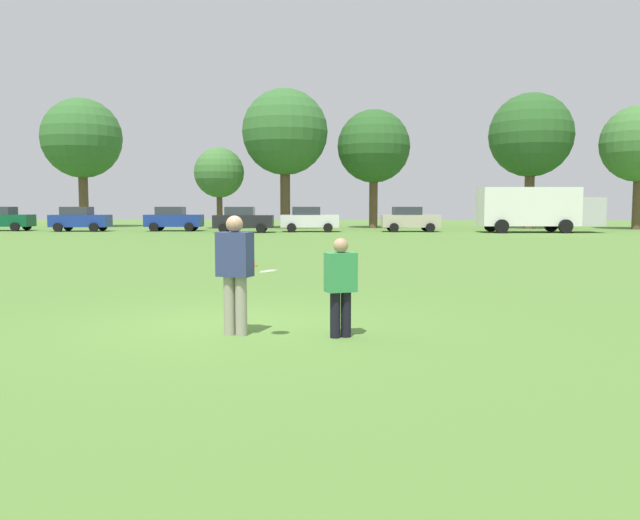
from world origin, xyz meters
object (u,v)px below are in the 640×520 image
traffic_cone (252,259)px  parked_car_mid_left (80,219)px  parked_car_mid_right (243,219)px  parked_car_center (173,219)px  parked_car_near_right (309,219)px  player_thrower (235,268)px  box_truck (537,208)px  frisbee (268,271)px  parked_car_far_right (409,219)px  player_defender (341,282)px  parked_car_near_left (3,219)px

traffic_cone → parked_car_mid_left: size_ratio=0.11×
parked_car_mid_left → parked_car_mid_right: (12.44, -1.31, 0.00)m
parked_car_center → parked_car_near_right: same height
player_thrower → box_truck: size_ratio=0.20×
frisbee → parked_car_mid_left: 42.14m
frisbee → parked_car_far_right: parked_car_far_right is taller
player_defender → parked_car_mid_left: size_ratio=0.33×
player_thrower → parked_car_near_right: size_ratio=0.41×
traffic_cone → parked_car_near_right: parked_car_near_right is taller
parked_car_near_left → parked_car_mid_right: (18.70, -1.98, 0.00)m
traffic_cone → box_truck: size_ratio=0.06×
parked_car_mid_right → parked_car_near_right: size_ratio=1.00×
player_defender → parked_car_near_left: bearing=124.8°
parked_car_mid_left → box_truck: 33.27m
parked_car_near_right → parked_car_far_right: same height
traffic_cone → parked_car_near_right: (-0.11, 26.69, 0.69)m
parked_car_near_left → player_thrower: bearing=-56.7°
parked_car_center → parked_car_far_right: size_ratio=1.00×
player_defender → box_truck: (13.04, 37.05, 0.95)m
traffic_cone → player_thrower: bearing=-82.0°
player_thrower → frisbee: size_ratio=6.39×
parked_car_center → parked_car_near_right: size_ratio=1.00×
parked_car_near_left → parked_car_mid_left: (6.27, -0.68, 0.00)m
parked_car_mid_right → box_truck: (20.82, 0.99, 0.83)m
parked_car_mid_left → parked_car_center: 6.84m
traffic_cone → parked_car_center: parked_car_center is taller
traffic_cone → parked_car_mid_right: 25.81m
frisbee → parked_car_center: (-12.42, 38.49, -0.05)m
parked_car_mid_left → parked_car_mid_right: size_ratio=1.00×
parked_car_mid_right → box_truck: box_truck is taller
parked_car_mid_right → parked_car_far_right: (11.96, 1.91, 0.00)m
player_defender → parked_car_mid_right: bearing=102.2°
parked_car_far_right → player_thrower: bearing=-98.6°
parked_car_near_right → box_truck: bearing=-1.2°
parked_car_mid_right → parked_car_near_right: same height
parked_car_mid_right → parked_car_far_right: size_ratio=1.00×
frisbee → parked_car_far_right: (5.21, 38.12, -0.05)m
frisbee → box_truck: (14.07, 37.19, 0.78)m
parked_car_near_right → parked_car_center: bearing=174.7°
traffic_cone → box_truck: 30.90m
player_defender → traffic_cone: player_defender is taller
player_thrower → parked_car_near_right: parked_car_near_right is taller
traffic_cone → parked_car_near_left: bearing=130.6°
player_defender → box_truck: bearing=70.6°
parked_car_center → box_truck: 26.53m
frisbee → parked_car_near_left: size_ratio=0.06×
player_defender → parked_car_center: parked_car_center is taller
parked_car_near_left → box_truck: size_ratio=0.50×
parked_car_near_left → parked_car_near_right: same height
traffic_cone → parked_car_mid_right: size_ratio=0.11×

